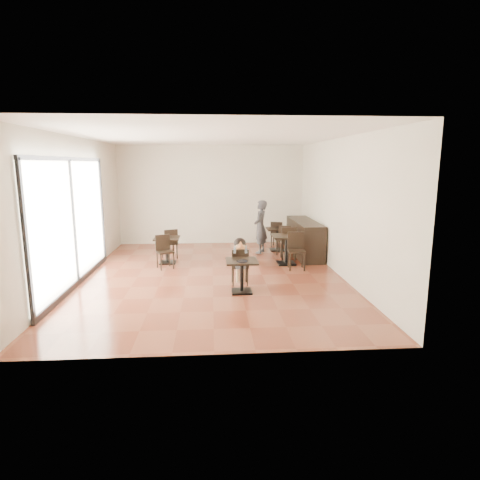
{
  "coord_description": "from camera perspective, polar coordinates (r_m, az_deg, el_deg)",
  "views": [
    {
      "loc": [
        -0.01,
        -9.17,
        2.6
      ],
      "look_at": [
        0.59,
        -0.78,
        1.0
      ],
      "focal_mm": 30.0,
      "sensor_mm": 36.0,
      "label": 1
    }
  ],
  "objects": [
    {
      "name": "cafe_table_back",
      "position": [
        12.24,
        5.32,
        0.1
      ],
      "size": [
        0.84,
        0.84,
        0.68
      ],
      "primitive_type": null,
      "rotation": [
        0.0,
        0.0,
        -0.37
      ],
      "color": "black",
      "rests_on": "floor"
    },
    {
      "name": "adult_patron",
      "position": [
        11.8,
        2.92,
        1.89
      ],
      "size": [
        0.56,
        0.67,
        1.56
      ],
      "primitive_type": "imported",
      "rotation": [
        0.0,
        0.0,
        -1.94
      ],
      "color": "#3E3E43",
      "rests_on": "floor"
    },
    {
      "name": "plate",
      "position": [
        8.04,
        0.31,
        -3.01
      ],
      "size": [
        0.23,
        0.23,
        0.01
      ],
      "primitive_type": "cylinder",
      "color": "black",
      "rests_on": "child_table"
    },
    {
      "name": "cafe_table_left",
      "position": [
        10.79,
        -10.28,
        -1.44
      ],
      "size": [
        0.87,
        0.87,
        0.7
      ],
      "primitive_type": null,
      "rotation": [
        0.0,
        0.0,
        0.42
      ],
      "color": "black",
      "rests_on": "floor"
    },
    {
      "name": "chair_mid_a",
      "position": [
        11.13,
        6.87,
        -0.39
      ],
      "size": [
        0.44,
        0.44,
        0.92
      ],
      "primitive_type": null,
      "rotation": [
        0.0,
        0.0,
        3.07
      ],
      "color": "black",
      "rests_on": "floor"
    },
    {
      "name": "chair_back_a",
      "position": [
        12.78,
        5.34,
        0.86
      ],
      "size": [
        0.48,
        0.48,
        0.82
      ],
      "primitive_type": null,
      "rotation": [
        0.0,
        0.0,
        2.77
      ],
      "color": "black",
      "rests_on": "floor"
    },
    {
      "name": "wall_back",
      "position": [
        13.21,
        -4.07,
        6.41
      ],
      "size": [
        6.0,
        0.01,
        3.2
      ],
      "primitive_type": "cube",
      "color": "beige",
      "rests_on": "floor"
    },
    {
      "name": "wall_left",
      "position": [
        9.7,
        -22.09,
        4.06
      ],
      "size": [
        0.01,
        8.0,
        3.2
      ],
      "primitive_type": "cube",
      "color": "beige",
      "rests_on": "floor"
    },
    {
      "name": "wall_front",
      "position": [
        5.27,
        -3.91,
        -0.21
      ],
      "size": [
        6.0,
        0.01,
        3.2
      ],
      "primitive_type": "cube",
      "color": "beige",
      "rests_on": "floor"
    },
    {
      "name": "chair_back_b",
      "position": [
        11.71,
        6.21,
        -0.06
      ],
      "size": [
        0.48,
        0.48,
        0.82
      ],
      "primitive_type": null,
      "rotation": [
        0.0,
        0.0,
        -0.37
      ],
      "color": "black",
      "rests_on": "floor"
    },
    {
      "name": "chair_mid_b",
      "position": [
        10.07,
        8.05,
        -1.6
      ],
      "size": [
        0.44,
        0.44,
        0.92
      ],
      "primitive_type": null,
      "rotation": [
        0.0,
        0.0,
        -0.07
      ],
      "color": "black",
      "rests_on": "floor"
    },
    {
      "name": "service_counter",
      "position": [
        11.67,
        9.14,
        0.27
      ],
      "size": [
        0.6,
        2.4,
        1.0
      ],
      "primitive_type": "cube",
      "color": "black",
      "rests_on": "floor"
    },
    {
      "name": "cafe_table_mid",
      "position": [
        10.59,
        6.6,
        -1.39
      ],
      "size": [
        0.77,
        0.77,
        0.77
      ],
      "primitive_type": null,
      "rotation": [
        0.0,
        0.0,
        -0.07
      ],
      "color": "black",
      "rests_on": "floor"
    },
    {
      "name": "child",
      "position": [
        8.71,
        -0.02,
        -3.09
      ],
      "size": [
        0.37,
        0.51,
        1.03
      ],
      "primitive_type": null,
      "color": "slate",
      "rests_on": "child_chair"
    },
    {
      "name": "wall_right",
      "position": [
        9.7,
        14.04,
        4.54
      ],
      "size": [
        0.01,
        8.0,
        3.2
      ],
      "primitive_type": "cube",
      "color": "beige",
      "rests_on": "floor"
    },
    {
      "name": "chair_left_a",
      "position": [
        11.32,
        -10.01,
        -0.5
      ],
      "size": [
        0.5,
        0.5,
        0.84
      ],
      "primitive_type": null,
      "rotation": [
        0.0,
        0.0,
        3.56
      ],
      "color": "black",
      "rests_on": "floor"
    },
    {
      "name": "child_table",
      "position": [
        8.23,
        0.25,
        -5.18
      ],
      "size": [
        0.64,
        0.64,
        0.68
      ],
      "primitive_type": null,
      "color": "black",
      "rests_on": "floor"
    },
    {
      "name": "floor",
      "position": [
        9.53,
        -3.9,
        -5.08
      ],
      "size": [
        6.0,
        8.0,
        0.01
      ],
      "primitive_type": "cube",
      "color": "brown",
      "rests_on": "ground"
    },
    {
      "name": "storefront_window",
      "position": [
        9.24,
        -22.76,
        2.47
      ],
      "size": [
        0.04,
        4.5,
        2.6
      ],
      "primitive_type": "cube",
      "color": "white",
      "rests_on": "floor"
    },
    {
      "name": "child_chair",
      "position": [
        8.74,
        -0.02,
        -3.76
      ],
      "size": [
        0.37,
        0.37,
        0.82
      ],
      "primitive_type": null,
      "rotation": [
        0.0,
        0.0,
        3.14
      ],
      "color": "black",
      "rests_on": "floor"
    },
    {
      "name": "pizza_slice",
      "position": [
        8.45,
        0.07,
        -0.92
      ],
      "size": [
        0.24,
        0.18,
        0.05
      ],
      "primitive_type": null,
      "color": "#E9C176",
      "rests_on": "child"
    },
    {
      "name": "ceiling",
      "position": [
        9.19,
        -4.16,
        14.49
      ],
      "size": [
        6.0,
        8.0,
        0.01
      ],
      "primitive_type": "cube",
      "color": "white",
      "rests_on": "floor"
    },
    {
      "name": "chair_left_b",
      "position": [
        10.24,
        -10.62,
        -1.7
      ],
      "size": [
        0.5,
        0.5,
        0.84
      ],
      "primitive_type": null,
      "rotation": [
        0.0,
        0.0,
        0.42
      ],
      "color": "black",
      "rests_on": "floor"
    }
  ]
}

